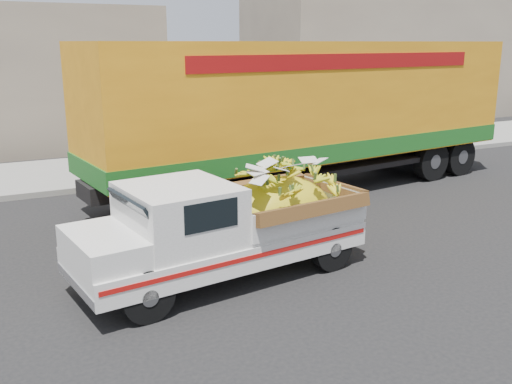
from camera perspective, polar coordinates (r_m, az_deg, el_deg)
name	(u,v)px	position (r m, az deg, el deg)	size (l,w,h in m)	color
ground	(309,249)	(10.83, 5.33, -5.73)	(100.00, 100.00, 0.00)	black
curb	(193,177)	(16.26, -6.31, 1.50)	(60.00, 0.25, 0.15)	gray
sidewalk	(170,164)	(18.21, -8.60, 2.83)	(60.00, 4.00, 0.14)	gray
building_right	(388,58)	(30.77, 13.04, 12.94)	(14.00, 6.00, 6.00)	gray
pickup_truck	(241,222)	(9.44, -1.53, -3.00)	(4.98, 2.37, 1.68)	black
semi_trailer	(314,109)	(14.78, 5.78, 8.24)	(12.04, 3.95, 3.80)	black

